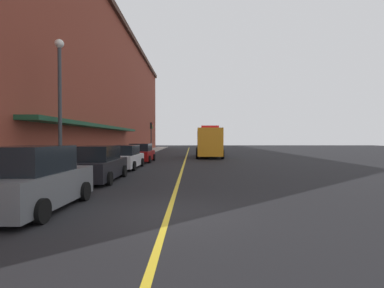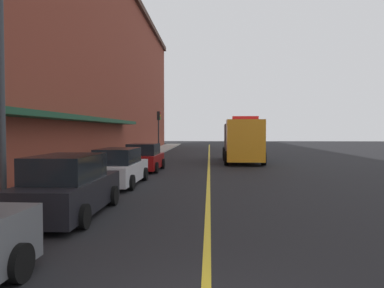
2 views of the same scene
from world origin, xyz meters
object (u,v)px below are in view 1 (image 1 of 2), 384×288
parked_car_3 (142,153)px  parking_meter_1 (119,151)px  utility_truck (209,143)px  parking_meter_0 (31,167)px  street_lamp_left (60,93)px  parked_car_1 (99,165)px  parking_meter_2 (112,153)px  traffic_light_near (152,131)px  parked_car_0 (35,181)px  parked_car_2 (126,158)px

parked_car_3 → parking_meter_1: (-1.41, -2.45, 0.28)m
utility_truck → parking_meter_0: size_ratio=6.23×
parked_car_3 → street_lamp_left: bearing=171.5°
parked_car_1 → parking_meter_2: parked_car_1 is taller
parking_meter_1 → street_lamp_left: street_lamp_left is taller
parking_meter_1 → traffic_light_near: traffic_light_near is taller
parked_car_1 → street_lamp_left: bearing=88.0°
parking_meter_1 → parking_meter_2: 2.08m
street_lamp_left → traffic_light_near: 27.98m
parking_meter_0 → parking_meter_1: size_ratio=1.00×
utility_truck → street_lamp_left: 20.58m
parking_meter_0 → parking_meter_2: 11.12m
parking_meter_2 → street_lamp_left: (-0.60, -7.29, 3.34)m
parking_meter_0 → parking_meter_1: 13.20m
parked_car_1 → parking_meter_1: (-1.35, 9.42, 0.23)m
street_lamp_left → traffic_light_near: (0.66, 27.94, -1.24)m
parked_car_3 → parked_car_0: bearing=-179.0°
parked_car_1 → traffic_light_near: size_ratio=1.11×
parked_car_2 → parking_meter_2: bearing=45.9°
parked_car_2 → parked_car_0: bearing=-179.2°
traffic_light_near → parking_meter_1: bearing=-90.2°
parked_car_2 → street_lamp_left: bearing=162.8°
parking_meter_0 → street_lamp_left: bearing=98.9°
parked_car_0 → parked_car_1: 6.00m
parked_car_0 → street_lamp_left: street_lamp_left is taller
parked_car_3 → parking_meter_2: (-1.41, -4.53, 0.28)m
utility_truck → parking_meter_2: utility_truck is taller
parked_car_0 → parking_meter_1: 15.48m
utility_truck → traffic_light_near: traffic_light_near is taller
street_lamp_left → utility_truck: bearing=65.3°
parked_car_0 → street_lamp_left: size_ratio=0.64×
parked_car_0 → parked_car_3: 17.87m
parked_car_3 → traffic_light_near: traffic_light_near is taller
parked_car_0 → parking_meter_2: parked_car_0 is taller
parking_meter_0 → street_lamp_left: size_ratio=0.19×
parking_meter_1 → parking_meter_2: same height
parked_car_0 → parked_car_1: bearing=1.7°
parked_car_0 → parked_car_3: bearing=1.5°
parked_car_0 → parked_car_3: size_ratio=1.06×
parked_car_0 → parking_meter_1: bearing=6.7°
utility_truck → parking_meter_2: bearing=-34.3°
parked_car_0 → parked_car_1: size_ratio=0.93×
utility_truck → traffic_light_near: (-7.87, 9.42, 1.51)m
parking_meter_0 → parked_car_2: bearing=82.3°
parking_meter_0 → utility_truck: bearing=70.5°
parked_car_2 → parking_meter_0: (-1.33, -9.80, 0.28)m
parking_meter_0 → street_lamp_left: 5.12m
parked_car_1 → parking_meter_2: bearing=10.0°
parked_car_0 → parking_meter_1: size_ratio=3.34×
parked_car_2 → parking_meter_0: parked_car_2 is taller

